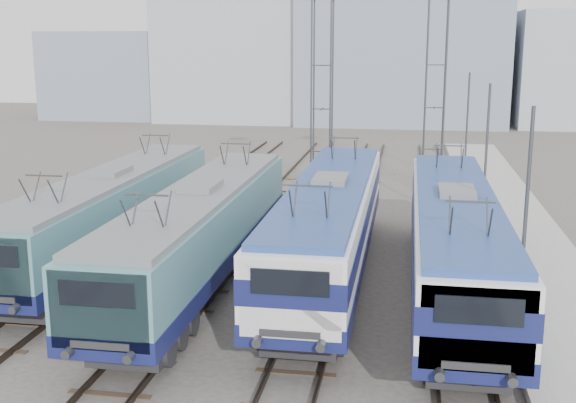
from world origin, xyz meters
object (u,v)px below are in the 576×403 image
at_px(locomotive_far_left, 110,209).
at_px(locomotive_far_right, 455,234).
at_px(locomotive_center_right, 329,220).
at_px(mast_rear, 467,130).
at_px(mast_front, 525,223).
at_px(catenary_tower_east, 436,80).
at_px(catenary_tower_west, 322,80).
at_px(mast_mid, 486,160).
at_px(locomotive_center_left, 200,229).

height_order(locomotive_far_left, locomotive_far_right, locomotive_far_right).
distance_m(locomotive_far_left, locomotive_center_right, 9.04).
bearing_deg(locomotive_far_right, locomotive_center_right, 164.70).
bearing_deg(mast_rear, mast_front, -90.00).
height_order(locomotive_far_left, catenary_tower_east, catenary_tower_east).
height_order(locomotive_center_right, mast_rear, mast_rear).
height_order(locomotive_center_right, catenary_tower_west, catenary_tower_west).
relative_size(locomotive_far_right, catenary_tower_east, 1.51).
distance_m(locomotive_center_right, mast_front, 7.61).
bearing_deg(catenary_tower_west, mast_front, -66.73).
xyz_separation_m(catenary_tower_east, mast_mid, (2.10, -10.00, -3.14)).
bearing_deg(mast_rear, mast_mid, -90.00).
height_order(locomotive_far_left, mast_mid, mast_mid).
height_order(locomotive_far_right, mast_front, mast_front).
bearing_deg(catenary_tower_west, locomotive_far_right, -68.58).
bearing_deg(mast_mid, catenary_tower_east, 101.86).
xyz_separation_m(mast_mid, mast_rear, (0.00, 12.00, 0.00)).
relative_size(locomotive_far_left, mast_front, 2.53).
bearing_deg(catenary_tower_east, mast_rear, 43.60).
distance_m(locomotive_far_left, locomotive_center_left, 5.16).
relative_size(locomotive_center_left, mast_rear, 2.56).
bearing_deg(mast_mid, mast_front, -90.00).
relative_size(mast_mid, mast_rear, 1.00).
relative_size(locomotive_center_left, mast_front, 2.56).
bearing_deg(mast_front, locomotive_center_right, 147.60).
distance_m(locomotive_far_left, mast_rear, 24.56).
xyz_separation_m(locomotive_far_right, catenary_tower_west, (-6.75, 17.20, 4.33)).
height_order(locomotive_far_left, mast_front, mast_front).
xyz_separation_m(locomotive_center_right, mast_mid, (6.35, 7.97, 1.15)).
height_order(locomotive_center_left, mast_rear, mast_rear).
height_order(locomotive_far_left, mast_rear, mast_rear).
relative_size(mast_front, mast_rear, 1.00).
height_order(locomotive_center_right, mast_mid, mast_mid).
distance_m(catenary_tower_west, mast_mid, 12.16).
distance_m(locomotive_center_left, mast_rear, 24.25).
bearing_deg(locomotive_far_right, mast_mid, 78.63).
bearing_deg(locomotive_center_right, catenary_tower_west, 98.02).
relative_size(locomotive_center_left, catenary_tower_east, 1.49).
bearing_deg(locomotive_far_right, locomotive_center_left, -177.17).
bearing_deg(mast_front, catenary_tower_west, 113.27).
height_order(locomotive_center_left, catenary_tower_west, catenary_tower_west).
bearing_deg(locomotive_far_right, catenary_tower_west, 111.42).
distance_m(mast_front, mast_rear, 24.00).
height_order(locomotive_center_left, locomotive_center_right, locomotive_center_right).
xyz_separation_m(locomotive_far_left, locomotive_center_right, (9.00, -0.84, 0.13)).
distance_m(locomotive_far_left, mast_mid, 16.97).
height_order(catenary_tower_east, mast_mid, catenary_tower_east).
height_order(mast_mid, mast_rear, same).
bearing_deg(mast_front, locomotive_far_right, 123.47).
xyz_separation_m(locomotive_center_left, locomotive_center_right, (4.50, 1.68, 0.11)).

